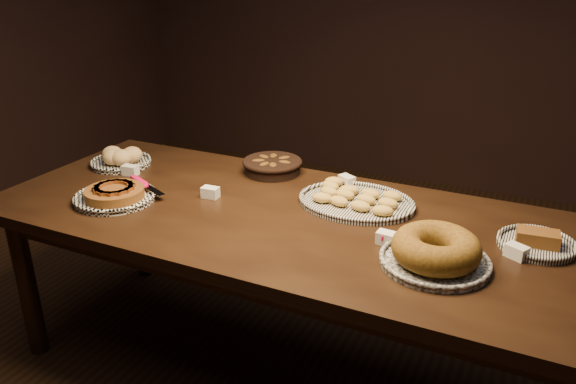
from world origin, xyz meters
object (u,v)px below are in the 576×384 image
at_px(madeleine_platter, 355,200).
at_px(apple_tart_plate, 115,195).
at_px(buffet_table, 286,231).
at_px(bundt_cake_plate, 435,252).

bearing_deg(madeleine_platter, apple_tart_plate, -173.30).
distance_m(buffet_table, madeleine_platter, 0.31).
distance_m(buffet_table, apple_tart_plate, 0.72).
relative_size(buffet_table, madeleine_platter, 5.06).
xyz_separation_m(apple_tart_plate, bundt_cake_plate, (1.30, 0.04, 0.02)).
bearing_deg(apple_tart_plate, bundt_cake_plate, 9.20).
bearing_deg(bundt_cake_plate, buffet_table, 178.01).
relative_size(buffet_table, apple_tart_plate, 6.69).
relative_size(apple_tart_plate, madeleine_platter, 0.76).
xyz_separation_m(buffet_table, apple_tart_plate, (-0.69, -0.18, 0.10)).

